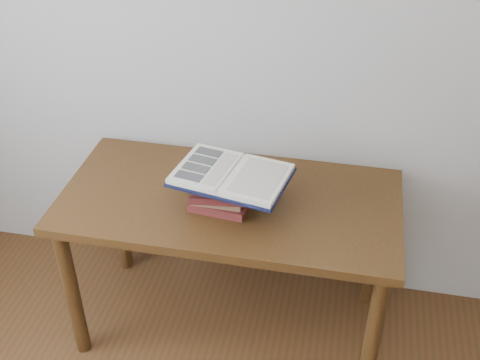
# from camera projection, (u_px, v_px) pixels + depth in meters

# --- Properties ---
(desk) EXTENTS (1.29, 0.65, 0.69)m
(desk) POSITION_uv_depth(u_px,v_px,m) (230.00, 218.00, 2.35)
(desk) COLOR #4A2C12
(desk) RESTS_ON ground
(book_stack) EXTENTS (0.28, 0.22, 0.15)m
(book_stack) POSITION_uv_depth(u_px,v_px,m) (223.00, 189.00, 2.21)
(book_stack) COLOR maroon
(book_stack) RESTS_ON desk
(open_book) EXTENTS (0.44, 0.34, 0.03)m
(open_book) POSITION_uv_depth(u_px,v_px,m) (231.00, 175.00, 2.13)
(open_book) COLOR black
(open_book) RESTS_ON book_stack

